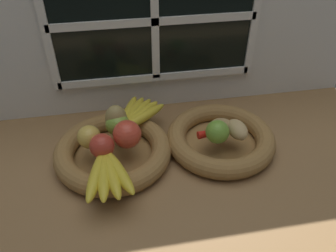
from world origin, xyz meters
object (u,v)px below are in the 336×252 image
banana_bunch_back (136,115)px  potato_large (222,125)px  apple_green_back (117,124)px  apple_red_right (127,134)px  fruit_bowl_left (113,151)px  fruit_bowl_right (220,139)px  banana_bunch_front (107,172)px  lime_near (217,132)px  potato_small (238,130)px  apple_golden_left (89,137)px  pear_brown (116,119)px  chili_pepper (221,131)px  apple_red_front (102,146)px

banana_bunch_back → potato_large: potato_large is taller
apple_green_back → apple_red_right: apple_red_right is taller
fruit_bowl_left → fruit_bowl_right: size_ratio=1.04×
banana_bunch_front → lime_near: bearing=15.6°
banana_bunch_back → lime_near: size_ratio=2.84×
potato_small → apple_green_back: bearing=167.3°
potato_large → apple_green_back: bearing=172.3°
fruit_bowl_right → banana_bunch_front: size_ratio=1.64×
potato_small → banana_bunch_front: bearing=-165.9°
apple_golden_left → potato_large: (38.21, 0.02, -1.24)cm
fruit_bowl_right → lime_near: bearing=-123.7°
apple_golden_left → banana_bunch_front: (4.40, -12.86, -1.62)cm
potato_large → pear_brown: bearing=169.9°
apple_golden_left → apple_green_back: bearing=27.1°
fruit_bowl_right → pear_brown: (-30.38, 5.43, 7.43)cm
apple_green_back → banana_bunch_front: size_ratio=0.35×
apple_golden_left → apple_red_right: bearing=-8.7°
chili_pepper → fruit_bowl_right: bearing=60.0°
apple_red_right → chili_pepper: (27.22, 0.17, -2.78)cm
apple_golden_left → potato_small: bearing=-4.8°
apple_red_front → apple_green_back: (4.62, 8.68, 0.11)cm
lime_near → potato_large: bearing=56.3°
fruit_bowl_right → banana_bunch_front: bearing=-159.2°
fruit_bowl_left → chili_pepper: bearing=-2.6°
fruit_bowl_right → apple_green_back: (-30.17, 4.10, 6.48)cm
apple_red_right → potato_small: apple_red_right is taller
potato_small → banana_bunch_back: bearing=153.2°
apple_green_back → apple_red_right: (2.33, -5.71, 0.51)cm
apple_red_front → banana_bunch_front: 8.52cm
potato_small → potato_large: size_ratio=1.18×
apple_green_back → lime_near: bearing=-16.9°
pear_brown → lime_near: (27.56, -9.66, -1.05)cm
pear_brown → banana_bunch_front: (-3.43, -18.30, -2.76)cm
fruit_bowl_right → apple_golden_left: bearing=-180.0°
lime_near → chili_pepper: lime_near is taller
fruit_bowl_right → banana_bunch_back: size_ratio=1.71×
apple_golden_left → apple_red_right: apple_red_right is taller
potato_large → chili_pepper: bearing=-113.2°
apple_red_front → fruit_bowl_left: bearing=61.0°
banana_bunch_back → potato_small: size_ratio=2.34×
apple_green_back → chili_pepper: 30.15cm
fruit_bowl_left → banana_bunch_back: 13.93cm
apple_red_front → banana_bunch_front: size_ratio=0.34×
fruit_bowl_left → banana_bunch_front: banana_bunch_front is taller
apple_golden_left → apple_red_front: bearing=-53.1°
pear_brown → banana_bunch_front: bearing=-100.6°
fruit_bowl_right → banana_bunch_back: (-24.35, 10.54, 4.55)cm
pear_brown → banana_bunch_back: (6.04, 5.11, -2.88)cm
apple_green_back → potato_large: 30.48cm
apple_golden_left → pear_brown: bearing=34.8°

